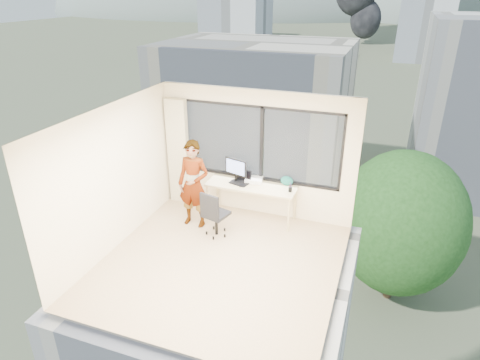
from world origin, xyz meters
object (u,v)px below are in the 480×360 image
at_px(chair, 216,213).
at_px(desk, 251,202).
at_px(monitor, 236,170).
at_px(laptop, 240,178).
at_px(game_console, 254,180).
at_px(person, 194,184).
at_px(handbag, 287,181).

bearing_deg(chair, desk, 76.80).
relative_size(monitor, laptop, 1.28).
bearing_deg(chair, game_console, 80.90).
bearing_deg(monitor, laptop, -10.24).
xyz_separation_m(desk, person, (-0.98, -0.60, 0.51)).
height_order(desk, handbag, handbag).
distance_m(desk, monitor, 0.72).
height_order(monitor, laptop, monitor).
distance_m(chair, laptop, 0.94).
bearing_deg(laptop, person, -123.99).
height_order(desk, laptop, laptop).
xyz_separation_m(person, handbag, (1.64, 0.84, -0.03)).
relative_size(chair, laptop, 2.43).
relative_size(desk, handbag, 7.17).
distance_m(desk, laptop, 0.55).
distance_m(monitor, handbag, 1.04).
relative_size(person, game_console, 5.29).
height_order(desk, chair, chair).
distance_m(desk, chair, 0.93).
height_order(chair, person, person).
height_order(desk, monitor, monitor).
height_order(chair, laptop, laptop).
height_order(person, game_console, person).
bearing_deg(person, game_console, 39.12).
bearing_deg(monitor, game_console, 34.67).
height_order(game_console, handbag, handbag).
bearing_deg(handbag, monitor, -174.32).
relative_size(chair, game_console, 2.85).
distance_m(person, laptop, 0.95).
distance_m(desk, person, 1.26).
xyz_separation_m(game_console, laptop, (-0.25, -0.17, 0.08)).
xyz_separation_m(desk, game_console, (0.00, 0.17, 0.42)).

